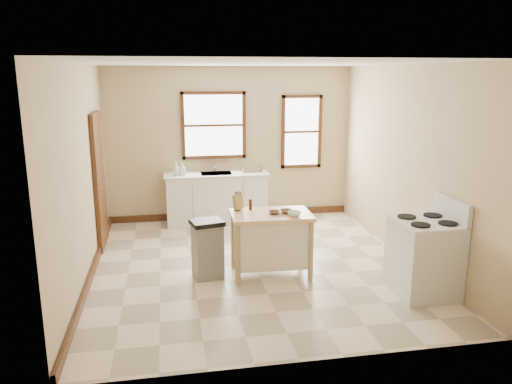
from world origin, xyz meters
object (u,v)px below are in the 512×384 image
pepper_grinder (250,205)px  dish_rack (251,170)px  kitchen_island (271,244)px  trash_bin (208,249)px  soap_bottle_b (183,169)px  bowl_b (286,211)px  bowl_c (294,214)px  bowl_a (274,213)px  knife_block (238,203)px  soap_bottle_a (176,169)px  gas_stove (425,247)px

pepper_grinder → dish_rack: bearing=79.8°
dish_rack → pepper_grinder: size_ratio=2.47×
kitchen_island → trash_bin: size_ratio=1.34×
soap_bottle_b → bowl_b: (1.26, -2.55, -0.14)m
pepper_grinder → bowl_b: pepper_grinder is taller
bowl_c → pepper_grinder: bearing=142.2°
soap_bottle_b → bowl_a: 2.80m
knife_block → pepper_grinder: knife_block is taller
bowl_a → bowl_c: (0.23, -0.14, 0.01)m
soap_bottle_a → bowl_a: size_ratio=1.45×
knife_block → bowl_c: 0.80m
soap_bottle_a → bowl_b: 2.88m
soap_bottle_a → bowl_a: soap_bottle_a is taller
pepper_grinder → bowl_b: size_ratio=0.87×
pepper_grinder → bowl_c: bearing=-37.8°
dish_rack → knife_block: size_ratio=1.85×
bowl_b → kitchen_island: bearing=173.9°
pepper_grinder → bowl_a: size_ratio=0.92×
trash_bin → soap_bottle_b: bearing=82.2°
kitchen_island → bowl_a: bowl_a is taller
gas_stove → trash_bin: bearing=159.2°
kitchen_island → gas_stove: 1.96m
knife_block → gas_stove: 2.45m
soap_bottle_b → kitchen_island: (1.06, -2.53, -0.59)m
soap_bottle_a → soap_bottle_b: soap_bottle_a is taller
trash_bin → gas_stove: gas_stove is taller
bowl_b → gas_stove: gas_stove is taller
kitchen_island → gas_stove: (1.73, -0.91, 0.17)m
bowl_b → soap_bottle_a: bearing=118.5°
bowl_a → kitchen_island: bearing=126.7°
bowl_a → trash_bin: (-0.88, 0.11, -0.49)m
pepper_grinder → bowl_c: 0.65m
bowl_a → soap_bottle_a: bearing=115.3°
bowl_b → pepper_grinder: bearing=152.0°
bowl_b → trash_bin: size_ratio=0.22×
bowl_a → bowl_b: (0.17, 0.02, 0.00)m
knife_block → gas_stove: size_ratio=0.17×
soap_bottle_a → kitchen_island: soap_bottle_a is taller
bowl_c → knife_block: bearing=148.7°
kitchen_island → trash_bin: bearing=177.5°
soap_bottle_b → gas_stove: 4.45m
bowl_a → pepper_grinder: bearing=136.9°
bowl_a → bowl_b: bearing=8.2°
soap_bottle_a → gas_stove: 4.50m
trash_bin → gas_stove: 2.76m
soap_bottle_b → trash_bin: soap_bottle_b is taller
pepper_grinder → trash_bin: size_ratio=0.19×
soap_bottle_b → pepper_grinder: 2.46m
kitchen_island → bowl_c: bowl_c is taller
soap_bottle_a → bowl_a: (1.21, -2.55, -0.15)m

